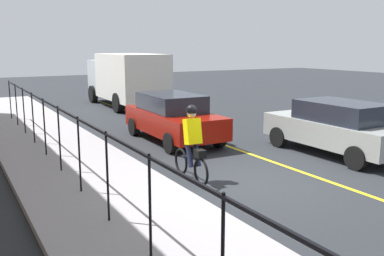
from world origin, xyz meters
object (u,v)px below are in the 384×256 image
at_px(cyclist_lead, 192,143).
at_px(patrol_sedan, 337,127).
at_px(box_truck_background, 126,77).
at_px(parked_sedan_rear, 173,117).

relative_size(cyclist_lead, patrol_sedan, 0.41).
bearing_deg(box_truck_background, cyclist_lead, 166.70).
xyz_separation_m(cyclist_lead, box_truck_background, (12.77, -3.36, 0.64)).
bearing_deg(cyclist_lead, parked_sedan_rear, -18.81).
distance_m(parked_sedan_rear, box_truck_background, 8.85).
bearing_deg(parked_sedan_rear, patrol_sedan, 40.87).
relative_size(parked_sedan_rear, box_truck_background, 0.66).
height_order(cyclist_lead, box_truck_background, box_truck_background).
bearing_deg(box_truck_background, patrol_sedan, -171.30).
height_order(patrol_sedan, parked_sedan_rear, same).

